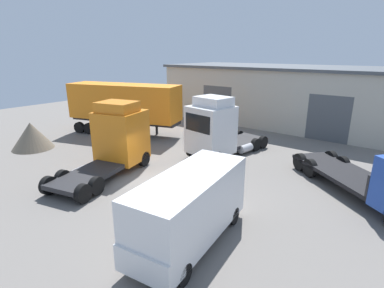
# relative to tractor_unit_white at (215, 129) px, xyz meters

# --- Properties ---
(ground_plane) EXTENTS (60.00, 60.00, 0.00)m
(ground_plane) POSITION_rel_tractor_unit_white_xyz_m (-0.42, -5.47, -1.91)
(ground_plane) COLOR slate
(warehouse_building) EXTENTS (23.94, 9.52, 5.46)m
(warehouse_building) POSITION_rel_tractor_unit_white_xyz_m (-0.42, 13.04, 0.83)
(warehouse_building) COLOR #B7B2A3
(warehouse_building) RESTS_ON ground_plane
(tractor_unit_white) EXTENTS (3.34, 6.38, 4.06)m
(tractor_unit_white) POSITION_rel_tractor_unit_white_xyz_m (0.00, 0.00, 0.00)
(tractor_unit_white) COLOR silver
(tractor_unit_white) RESTS_ON ground_plane
(container_trailer_grey) EXTENTS (9.79, 5.33, 4.21)m
(container_trailer_grey) POSITION_rel_tractor_unit_white_xyz_m (-9.37, 0.21, 0.75)
(container_trailer_grey) COLOR orange
(container_trailer_grey) RESTS_ON ground_plane
(delivery_van_white) EXTENTS (2.76, 5.80, 2.66)m
(delivery_van_white) POSITION_rel_tractor_unit_white_xyz_m (4.56, -8.46, -0.47)
(delivery_van_white) COLOR silver
(delivery_van_white) RESTS_ON ground_plane
(tractor_unit_orange) EXTENTS (3.98, 6.67, 4.02)m
(tractor_unit_orange) POSITION_rel_tractor_unit_white_xyz_m (-3.35, -5.32, -0.02)
(tractor_unit_orange) COLOR orange
(tractor_unit_orange) RESTS_ON ground_plane
(gravel_pile) EXTENTS (2.87, 2.87, 1.93)m
(gravel_pile) POSITION_rel_tractor_unit_white_xyz_m (-11.46, -6.61, -0.95)
(gravel_pile) COLOR #665B4C
(gravel_pile) RESTS_ON ground_plane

